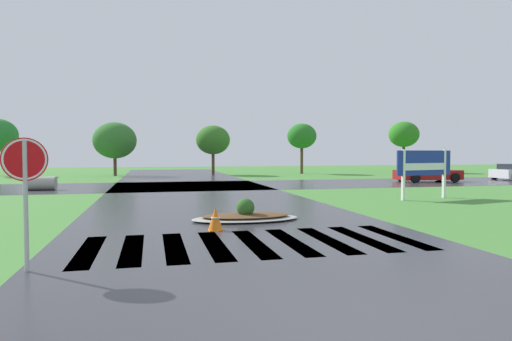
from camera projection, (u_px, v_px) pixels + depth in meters
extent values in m
cube|color=#35353A|center=(224.00, 216.00, 14.65)|extent=(9.20, 80.00, 0.01)
cube|color=#35353A|center=(189.00, 186.00, 27.84)|extent=(90.00, 8.28, 0.01)
cube|color=white|center=(88.00, 251.00, 9.52)|extent=(0.45, 3.31, 0.01)
cube|color=white|center=(132.00, 249.00, 9.72)|extent=(0.45, 3.31, 0.01)
cube|color=white|center=(174.00, 247.00, 9.93)|extent=(0.45, 3.31, 0.01)
cube|color=white|center=(215.00, 245.00, 10.13)|extent=(0.45, 3.31, 0.01)
cube|color=white|center=(254.00, 243.00, 10.34)|extent=(0.45, 3.31, 0.01)
cube|color=white|center=(291.00, 241.00, 10.54)|extent=(0.45, 3.31, 0.01)
cube|color=white|center=(327.00, 240.00, 10.75)|extent=(0.45, 3.31, 0.01)
cube|color=white|center=(361.00, 238.00, 10.95)|extent=(0.45, 3.31, 0.01)
cube|color=white|center=(395.00, 236.00, 11.16)|extent=(0.45, 3.31, 0.01)
cylinder|color=#B2B5BA|center=(26.00, 207.00, 7.84)|extent=(0.08, 0.08, 2.30)
cylinder|color=red|center=(25.00, 159.00, 7.80)|extent=(0.71, 0.31, 0.76)
torus|color=white|center=(25.00, 159.00, 7.80)|extent=(0.69, 0.31, 0.73)
cube|color=white|center=(444.00, 174.00, 20.60)|extent=(0.14, 0.14, 2.22)
cube|color=white|center=(403.00, 175.00, 19.49)|extent=(0.14, 0.14, 2.22)
cube|color=navy|center=(424.00, 163.00, 20.02)|extent=(3.13, 0.81, 1.10)
cube|color=white|center=(424.00, 167.00, 20.03)|extent=(2.39, 0.64, 0.31)
ellipsoid|color=#9E9B93|center=(245.00, 218.00, 13.81)|extent=(3.32, 1.64, 0.12)
ellipsoid|color=brown|center=(245.00, 215.00, 13.81)|extent=(2.72, 1.35, 0.10)
sphere|color=#2D6023|center=(245.00, 207.00, 13.80)|extent=(0.56, 0.56, 0.56)
cylinder|color=black|center=(495.00, 175.00, 34.35)|extent=(0.66, 0.30, 0.64)
cube|color=maroon|center=(428.00, 175.00, 31.68)|extent=(4.49, 2.05, 0.66)
cube|color=#1E232B|center=(426.00, 166.00, 31.62)|extent=(1.94, 1.72, 0.51)
cylinder|color=black|center=(439.00, 176.00, 32.91)|extent=(0.65, 0.25, 0.64)
cylinder|color=black|center=(455.00, 178.00, 31.01)|extent=(0.65, 0.25, 0.64)
cylinder|color=black|center=(401.00, 177.00, 32.36)|extent=(0.65, 0.25, 0.64)
cylinder|color=black|center=(415.00, 178.00, 30.46)|extent=(0.65, 0.25, 0.64)
cylinder|color=#9E9B93|center=(41.00, 183.00, 24.71)|extent=(1.58, 0.83, 0.75)
cone|color=orange|center=(215.00, 219.00, 11.99)|extent=(0.40, 0.40, 0.63)
torus|color=white|center=(215.00, 218.00, 11.99)|extent=(0.25, 0.25, 0.04)
cube|color=orange|center=(215.00, 230.00, 12.01)|extent=(0.36, 0.36, 0.03)
cylinder|color=#4C3823|center=(115.00, 166.00, 39.42)|extent=(0.28, 0.28, 1.81)
ellipsoid|color=#336F2C|center=(115.00, 140.00, 39.32)|extent=(3.74, 3.74, 3.18)
cylinder|color=#4C3823|center=(213.00, 163.00, 41.31)|extent=(0.28, 0.28, 2.12)
ellipsoid|color=#346F23|center=(213.00, 140.00, 41.22)|extent=(3.12, 3.12, 2.65)
cylinder|color=#4C3823|center=(302.00, 160.00, 43.46)|extent=(0.28, 0.28, 2.66)
ellipsoid|color=#267521|center=(302.00, 136.00, 43.37)|extent=(2.83, 2.83, 2.40)
cylinder|color=#4C3823|center=(404.00, 159.00, 46.35)|extent=(0.28, 0.28, 2.85)
ellipsoid|color=#2C791E|center=(404.00, 134.00, 46.25)|extent=(3.07, 3.07, 2.61)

